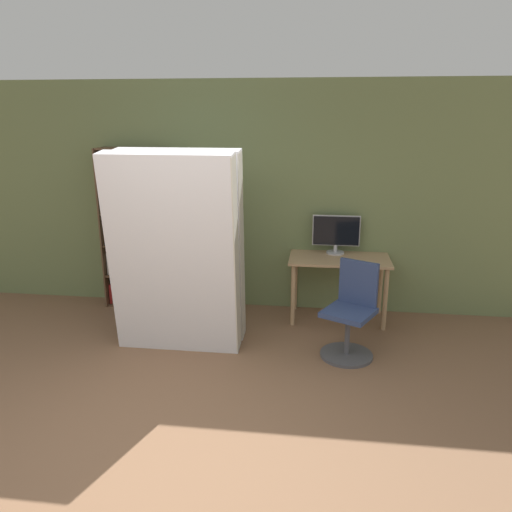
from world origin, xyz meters
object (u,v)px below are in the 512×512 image
object	(u,v)px
bookshelf	(129,227)
mattress_far	(183,247)
monitor	(336,233)
office_chair	(351,319)
mattress_near	(174,256)

from	to	relation	value
bookshelf	mattress_far	world-z (taller)	mattress_far
bookshelf	monitor	bearing A→B (deg)	0.09
mattress_far	bookshelf	bearing A→B (deg)	136.22
monitor	office_chair	xyz separation A→B (m)	(0.14, -1.07, -0.61)
office_chair	mattress_near	world-z (taller)	mattress_near
mattress_far	monitor	bearing A→B (deg)	29.22
office_chair	mattress_far	bearing A→B (deg)	173.60
mattress_near	mattress_far	bearing A→B (deg)	90.00
mattress_near	monitor	bearing A→B (deg)	37.64
mattress_near	mattress_far	xyz separation A→B (m)	(0.00, 0.33, -0.00)
office_chair	mattress_near	xyz separation A→B (m)	(-1.72, -0.14, 0.62)
bookshelf	mattress_far	distance (m)	1.27
monitor	mattress_far	bearing A→B (deg)	-150.78
monitor	mattress_far	distance (m)	1.81
monitor	office_chair	bearing A→B (deg)	-82.49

